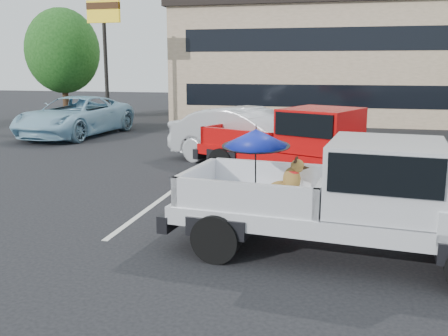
{
  "coord_description": "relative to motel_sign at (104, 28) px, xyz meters",
  "views": [
    {
      "loc": [
        0.9,
        -8.01,
        2.99
      ],
      "look_at": [
        -0.97,
        -0.06,
        1.3
      ],
      "focal_mm": 40.0,
      "sensor_mm": 36.0,
      "label": 1
    }
  ],
  "objects": [
    {
      "name": "stripe_right",
      "position": [
        13.0,
        -12.0,
        -4.65
      ],
      "size": [
        0.12,
        5.0,
        0.01
      ],
      "primitive_type": "cube",
      "color": "silver",
      "rests_on": "ground"
    },
    {
      "name": "silver_sedan",
      "position": [
        8.22,
        -7.24,
        -3.79
      ],
      "size": [
        5.5,
        3.8,
        1.72
      ],
      "primitive_type": "imported",
      "rotation": [
        0.0,
        0.0,
        1.15
      ],
      "color": "#ABAFB3",
      "rests_on": "ground"
    },
    {
      "name": "silver_pickup",
      "position": [
        11.36,
        -14.26,
        -3.6
      ],
      "size": [
        5.87,
        2.57,
        2.06
      ],
      "rotation": [
        0.0,
        0.0,
        -0.11
      ],
      "color": "black",
      "rests_on": "ground"
    },
    {
      "name": "ground",
      "position": [
        10.0,
        -14.0,
        -4.65
      ],
      "size": [
        90.0,
        90.0,
        0.0
      ],
      "primitive_type": "plane",
      "color": "black",
      "rests_on": "ground"
    },
    {
      "name": "tree_left",
      "position": [
        -4.0,
        3.0,
        -0.92
      ],
      "size": [
        3.96,
        3.96,
        6.02
      ],
      "color": "#332114",
      "rests_on": "ground"
    },
    {
      "name": "tree_back",
      "position": [
        16.0,
        10.0,
        -0.24
      ],
      "size": [
        4.68,
        4.68,
        7.11
      ],
      "color": "#332114",
      "rests_on": "ground"
    },
    {
      "name": "motel_sign",
      "position": [
        0.0,
        0.0,
        0.0
      ],
      "size": [
        1.6,
        0.22,
        6.0
      ],
      "color": "black",
      "rests_on": "ground"
    },
    {
      "name": "stripe_left",
      "position": [
        7.0,
        -12.0,
        -4.65
      ],
      "size": [
        0.12,
        5.0,
        0.01
      ],
      "primitive_type": "cube",
      "color": "silver",
      "rests_on": "ground"
    },
    {
      "name": "red_pickup",
      "position": [
        10.25,
        -9.05,
        -3.61
      ],
      "size": [
        6.12,
        4.15,
        1.91
      ],
      "rotation": [
        0.0,
        0.0,
        -0.41
      ],
      "color": "black",
      "rests_on": "ground"
    },
    {
      "name": "blue_suv",
      "position": [
        -0.17,
        -2.74,
        -3.81
      ],
      "size": [
        3.25,
        6.24,
        1.68
      ],
      "primitive_type": "imported",
      "rotation": [
        0.0,
        0.0,
        -0.08
      ],
      "color": "#90BED7",
      "rests_on": "ground"
    },
    {
      "name": "motel_building",
      "position": [
        12.0,
        6.99,
        -1.45
      ],
      "size": [
        20.4,
        8.4,
        6.3
      ],
      "color": "tan",
      "rests_on": "ground"
    }
  ]
}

